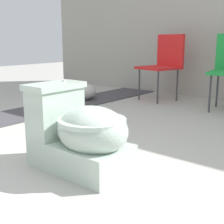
% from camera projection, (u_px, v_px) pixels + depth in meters
% --- Properties ---
extents(ground_plane, '(14.00, 14.00, 0.00)m').
position_uv_depth(ground_plane, '(34.00, 170.00, 1.88)').
color(ground_plane, '#A8A59E').
extents(toilet, '(0.64, 0.39, 0.52)m').
position_uv_depth(toilet, '(80.00, 134.00, 1.84)').
color(toilet, '#B2C6B7').
rests_on(toilet, ground).
extents(folding_chair_left, '(0.54, 0.54, 0.83)m').
position_uv_depth(folding_chair_left, '(164.00, 60.00, 3.98)').
color(folding_chair_left, red).
rests_on(folding_chair_left, ground).
extents(boulder_near, '(0.46, 0.48, 0.23)m').
position_uv_depth(boulder_near, '(82.00, 92.00, 4.02)').
color(boulder_near, '#B7B2AD').
rests_on(boulder_near, ground).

